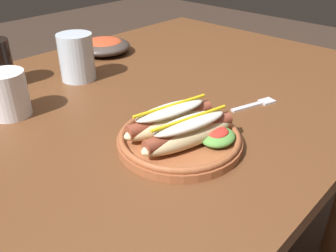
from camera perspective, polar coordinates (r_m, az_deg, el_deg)
dining_table at (r=0.91m, az=-5.64°, el=-1.15°), size 1.45×0.95×0.74m
hot_dog_plate at (r=0.68m, az=2.09°, el=-1.12°), size 0.24×0.24×0.08m
fork at (r=0.87m, az=13.80°, el=3.38°), size 0.12×0.06×0.00m
water_cup at (r=1.00m, az=-13.99°, el=10.56°), size 0.09×0.09×0.12m
extra_cup at (r=0.85m, az=-23.96°, el=4.61°), size 0.09×0.09×0.10m
side_bowl at (r=1.20m, az=-10.08°, el=12.39°), size 0.17×0.17×0.05m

